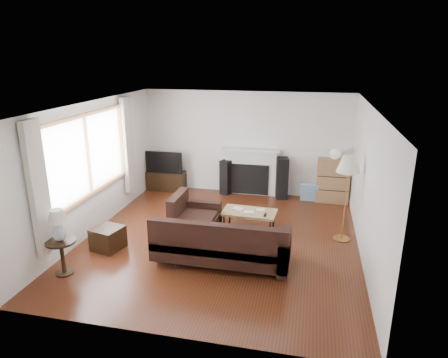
% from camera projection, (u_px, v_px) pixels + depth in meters
% --- Properties ---
extents(room, '(5.10, 5.60, 2.54)m').
position_uv_depth(room, '(220.00, 176.00, 7.11)').
color(room, '#4E2211').
rests_on(room, ground).
extents(window, '(0.12, 2.74, 1.54)m').
position_uv_depth(window, '(88.00, 155.00, 7.34)').
color(window, brown).
rests_on(window, room).
extents(curtain_near, '(0.10, 0.35, 2.10)m').
position_uv_depth(curtain_near, '(38.00, 189.00, 5.97)').
color(curtain_near, beige).
rests_on(curtain_near, room).
extents(curtain_far, '(0.10, 0.35, 2.10)m').
position_uv_depth(curtain_far, '(128.00, 145.00, 8.79)').
color(curtain_far, beige).
rests_on(curtain_far, room).
extents(fireplace, '(1.40, 0.26, 1.15)m').
position_uv_depth(fireplace, '(251.00, 172.00, 9.74)').
color(fireplace, white).
rests_on(fireplace, room).
extents(tv_stand, '(0.95, 0.43, 0.47)m').
position_uv_depth(tv_stand, '(166.00, 181.00, 10.16)').
color(tv_stand, black).
rests_on(tv_stand, ground).
extents(television, '(0.94, 0.12, 0.54)m').
position_uv_depth(television, '(165.00, 161.00, 10.01)').
color(television, black).
rests_on(television, tv_stand).
extents(speaker_left, '(0.32, 0.35, 0.85)m').
position_uv_depth(speaker_left, '(226.00, 177.00, 9.83)').
color(speaker_left, black).
rests_on(speaker_left, ground).
extents(speaker_right, '(0.34, 0.38, 0.99)m').
position_uv_depth(speaker_right, '(282.00, 178.00, 9.51)').
color(speaker_right, black).
rests_on(speaker_right, ground).
extents(bookshelf, '(0.75, 0.35, 1.02)m').
position_uv_depth(bookshelf, '(333.00, 181.00, 9.26)').
color(bookshelf, '#9D7349').
rests_on(bookshelf, ground).
extents(globe_lamp, '(0.24, 0.24, 0.24)m').
position_uv_depth(globe_lamp, '(335.00, 154.00, 9.07)').
color(globe_lamp, white).
rests_on(globe_lamp, bookshelf).
extents(sectional_sofa, '(2.42, 1.77, 0.78)m').
position_uv_depth(sectional_sofa, '(221.00, 241.00, 6.57)').
color(sectional_sofa, black).
rests_on(sectional_sofa, ground).
extents(coffee_table, '(1.06, 0.61, 0.40)m').
position_uv_depth(coffee_table, '(249.00, 221.00, 7.83)').
color(coffee_table, '#A5864F').
rests_on(coffee_table, ground).
extents(footstool, '(0.57, 0.57, 0.40)m').
position_uv_depth(footstool, '(108.00, 238.00, 7.09)').
color(footstool, black).
rests_on(footstool, ground).
extents(floor_lamp, '(0.46, 0.46, 1.62)m').
position_uv_depth(floor_lamp, '(345.00, 199.00, 7.25)').
color(floor_lamp, '#AE743C').
rests_on(floor_lamp, ground).
extents(side_table, '(0.46, 0.46, 0.57)m').
position_uv_depth(side_table, '(63.00, 257.00, 6.26)').
color(side_table, black).
rests_on(side_table, ground).
extents(table_lamp, '(0.31, 0.31, 0.51)m').
position_uv_depth(table_lamp, '(58.00, 226.00, 6.09)').
color(table_lamp, silver).
rests_on(table_lamp, side_table).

